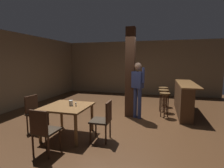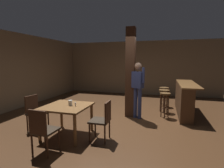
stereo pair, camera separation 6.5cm
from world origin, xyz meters
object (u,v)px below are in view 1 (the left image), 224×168
(chair_west, at_px, (35,111))
(bar_counter, at_px, (183,98))
(dining_table, at_px, (67,110))
(chair_east, at_px, (104,119))
(napkin_cup, at_px, (71,103))
(chair_south, at_px, (43,129))
(salt_shaker, at_px, (76,104))
(bar_stool_far, at_px, (163,92))
(bar_stool_near, at_px, (165,99))
(standing_person, at_px, (138,86))
(bar_stool_mid, at_px, (164,95))

(chair_west, xyz_separation_m, bar_counter, (3.78, 2.62, 0.02))
(dining_table, bearing_deg, bar_counter, 43.31)
(dining_table, xyz_separation_m, chair_east, (0.91, -0.02, -0.11))
(napkin_cup, bearing_deg, chair_east, -3.64)
(chair_west, distance_m, chair_south, 1.36)
(chair_south, distance_m, napkin_cup, 0.98)
(chair_west, distance_m, salt_shaker, 1.20)
(chair_east, height_order, napkin_cup, chair_east)
(dining_table, height_order, napkin_cup, napkin_cup)
(napkin_cup, bearing_deg, bar_stool_far, 58.31)
(chair_south, distance_m, bar_stool_near, 3.71)
(bar_counter, bearing_deg, bar_stool_far, 128.64)
(standing_person, bearing_deg, chair_west, -144.07)
(napkin_cup, bearing_deg, standing_person, 52.36)
(bar_counter, xyz_separation_m, bar_stool_near, (-0.60, -0.60, 0.05))
(chair_west, distance_m, napkin_cup, 1.07)
(bar_stool_far, bearing_deg, chair_south, -116.51)
(chair_south, relative_size, bar_stool_mid, 1.14)
(chair_west, xyz_separation_m, chair_south, (0.97, -0.96, 0.00))
(chair_south, bearing_deg, salt_shaker, 77.90)
(chair_west, bearing_deg, bar_stool_far, 47.35)
(bar_stool_mid, distance_m, bar_stool_far, 0.80)
(standing_person, height_order, bar_stool_near, standing_person)
(dining_table, xyz_separation_m, salt_shaker, (0.22, 0.01, 0.15))
(chair_east, distance_m, bar_counter, 3.31)
(salt_shaker, distance_m, bar_counter, 3.74)
(dining_table, xyz_separation_m, bar_stool_near, (2.23, 2.07, -0.05))
(napkin_cup, xyz_separation_m, bar_stool_far, (2.12, 3.44, -0.23))
(chair_south, distance_m, bar_stool_far, 4.89)
(bar_stool_mid, bearing_deg, dining_table, -129.60)
(chair_east, xyz_separation_m, bar_counter, (1.93, 2.70, 0.02))
(bar_counter, bearing_deg, salt_shaker, -134.55)
(chair_south, relative_size, bar_stool_near, 1.14)
(napkin_cup, bearing_deg, chair_west, 178.94)
(bar_counter, bearing_deg, chair_east, -125.55)
(chair_west, relative_size, bar_stool_mid, 1.14)
(napkin_cup, height_order, standing_person, standing_person)
(bar_counter, distance_m, bar_stool_mid, 0.63)
(bar_counter, bearing_deg, standing_person, -147.23)
(chair_west, height_order, chair_south, same)
(bar_stool_near, bearing_deg, chair_east, -122.32)
(bar_counter, height_order, bar_stool_near, bar_counter)
(chair_east, height_order, salt_shaker, chair_east)
(bar_stool_near, bearing_deg, dining_table, -137.16)
(bar_stool_far, bearing_deg, standing_person, -114.77)
(napkin_cup, relative_size, standing_person, 0.07)
(chair_east, xyz_separation_m, salt_shaker, (-0.69, 0.04, 0.27))
(chair_east, distance_m, bar_stool_near, 2.48)
(chair_south, distance_m, bar_stool_mid, 4.19)
(dining_table, bearing_deg, chair_west, 177.09)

